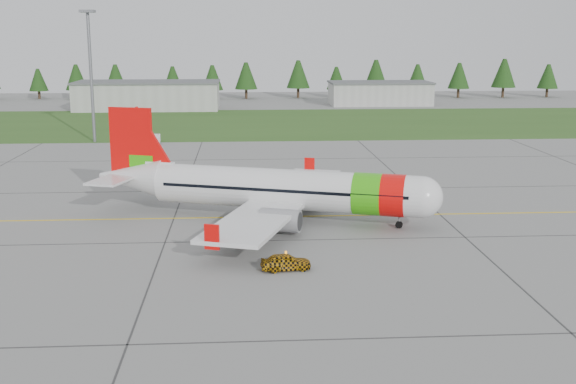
{
  "coord_description": "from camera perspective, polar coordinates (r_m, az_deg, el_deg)",
  "views": [
    {
      "loc": [
        -8.53,
        -57.26,
        16.58
      ],
      "look_at": [
        -4.68,
        3.62,
        3.31
      ],
      "focal_mm": 45.0,
      "sensor_mm": 36.0,
      "label": 1
    }
  ],
  "objects": [
    {
      "name": "ground",
      "position": [
        60.22,
        4.67,
        -3.75
      ],
      "size": [
        320.0,
        320.0,
        0.0
      ],
      "primitive_type": "plane",
      "color": "gray",
      "rests_on": "ground"
    },
    {
      "name": "aircraft",
      "position": [
        65.66,
        -0.84,
        0.22
      ],
      "size": [
        31.71,
        30.07,
        9.94
      ],
      "rotation": [
        0.0,
        0.0,
        -0.33
      ],
      "color": "silver",
      "rests_on": "ground"
    },
    {
      "name": "follow_me_car",
      "position": [
        51.83,
        -0.17,
        -4.28
      ],
      "size": [
        1.41,
        1.6,
        3.62
      ],
      "primitive_type": "imported",
      "rotation": [
        0.0,
        0.0,
        1.7
      ],
      "color": "orange",
      "rests_on": "ground"
    },
    {
      "name": "floodlight_mast",
      "position": [
        117.81,
        -15.28,
        8.64
      ],
      "size": [
        0.5,
        0.5,
        20.0
      ],
      "primitive_type": "cylinder",
      "color": "slate",
      "rests_on": "ground"
    },
    {
      "name": "hangar_east",
      "position": [
        178.99,
        7.25,
        7.69
      ],
      "size": [
        24.0,
        12.0,
        5.2
      ],
      "primitive_type": "cube",
      "color": "#A8A8A3",
      "rests_on": "ground"
    },
    {
      "name": "service_van",
      "position": [
        115.56,
        -10.44,
        4.86
      ],
      "size": [
        1.57,
        1.49,
        4.16
      ],
      "primitive_type": "imported",
      "rotation": [
        0.0,
        0.0,
        0.09
      ],
      "color": "silver",
      "rests_on": "ground"
    },
    {
      "name": "grass_strip",
      "position": [
        140.5,
        -0.12,
        5.5
      ],
      "size": [
        320.0,
        50.0,
        0.03
      ],
      "primitive_type": "cube",
      "color": "#30561E",
      "rests_on": "ground"
    },
    {
      "name": "taxi_guideline",
      "position": [
        67.87,
        3.71,
        -1.88
      ],
      "size": [
        120.0,
        0.25,
        0.02
      ],
      "primitive_type": "cube",
      "color": "gold",
      "rests_on": "ground"
    },
    {
      "name": "hangar_west",
      "position": [
        169.18,
        -10.99,
        7.45
      ],
      "size": [
        32.0,
        14.0,
        6.0
      ],
      "primitive_type": "cube",
      "color": "#A8A8A3",
      "rests_on": "ground"
    },
    {
      "name": "treeline",
      "position": [
        195.79,
        -1.13,
        8.88
      ],
      "size": [
        160.0,
        8.0,
        10.0
      ],
      "primitive_type": null,
      "color": "#1C3F14",
      "rests_on": "ground"
    }
  ]
}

